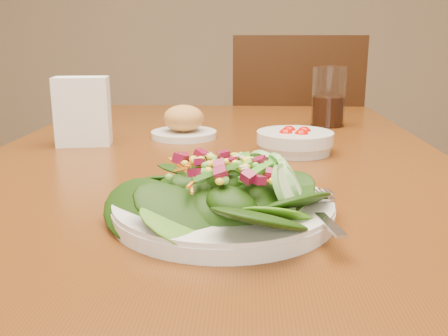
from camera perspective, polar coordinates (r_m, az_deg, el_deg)
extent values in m
cube|color=#5B2D0C|center=(0.98, -1.03, 0.40)|extent=(0.90, 1.40, 0.04)
cylinder|color=black|center=(1.76, -12.44, -6.07)|extent=(0.07, 0.07, 0.71)
cylinder|color=black|center=(1.73, 13.54, -6.49)|extent=(0.07, 0.07, 0.71)
cube|color=black|center=(1.94, 7.54, -0.53)|extent=(0.45, 0.45, 0.04)
cylinder|color=black|center=(2.22, 11.95, -5.26)|extent=(0.04, 0.04, 0.44)
cylinder|color=black|center=(2.20, 1.92, -5.18)|extent=(0.04, 0.04, 0.44)
cylinder|color=black|center=(1.87, 13.70, -9.33)|extent=(0.04, 0.04, 0.44)
cylinder|color=black|center=(1.84, 1.64, -9.32)|extent=(0.04, 0.04, 0.44)
cube|color=black|center=(1.68, 8.38, 6.35)|extent=(0.43, 0.04, 0.49)
cylinder|color=silver|center=(0.64, -0.09, -4.91)|extent=(0.28, 0.28, 0.02)
ellipsoid|color=black|center=(0.63, -0.09, -2.33)|extent=(0.19, 0.19, 0.04)
cube|color=silver|center=(0.61, 11.06, -4.80)|extent=(0.05, 0.18, 0.01)
cylinder|color=silver|center=(1.14, -4.60, 3.85)|extent=(0.15, 0.15, 0.01)
ellipsoid|color=#AC713C|center=(1.13, -4.64, 5.71)|extent=(0.09, 0.09, 0.06)
cylinder|color=silver|center=(0.99, 8.09, 2.97)|extent=(0.15, 0.15, 0.04)
sphere|color=#C60900|center=(1.00, 9.14, 3.80)|extent=(0.03, 0.03, 0.03)
sphere|color=#C60900|center=(1.01, 7.43, 3.92)|extent=(0.03, 0.03, 0.03)
sphere|color=#C60900|center=(0.98, 7.07, 3.60)|extent=(0.03, 0.03, 0.03)
sphere|color=#C60900|center=(0.97, 8.82, 3.47)|extent=(0.03, 0.03, 0.03)
cylinder|color=silver|center=(1.30, 11.87, 7.99)|extent=(0.09, 0.09, 0.15)
cylinder|color=black|center=(1.30, 11.78, 6.37)|extent=(0.08, 0.08, 0.07)
cube|color=white|center=(1.09, -15.84, 6.24)|extent=(0.12, 0.08, 0.14)
cube|color=white|center=(1.08, -15.88, 6.82)|extent=(0.10, 0.06, 0.12)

